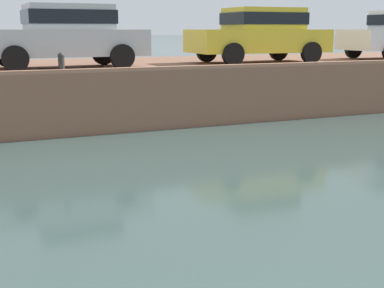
{
  "coord_description": "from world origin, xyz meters",
  "views": [
    {
      "loc": [
        -2.47,
        -1.15,
        2.38
      ],
      "look_at": [
        -0.33,
        3.76,
        1.23
      ],
      "focal_mm": 50.0,
      "sensor_mm": 36.0,
      "label": 1
    }
  ],
  "objects": [
    {
      "name": "ground_plane",
      "position": [
        0.0,
        5.38,
        0.0
      ],
      "size": [
        400.0,
        400.0,
        0.0
      ],
      "primitive_type": "plane",
      "color": "#384C47"
    },
    {
      "name": "car_left_inner_silver",
      "position": [
        0.01,
        12.41,
        2.28
      ],
      "size": [
        4.04,
        1.96,
        1.54
      ],
      "color": "#B7BABC",
      "rests_on": "far_quay_wall"
    },
    {
      "name": "mooring_bollard_mid",
      "position": [
        -0.36,
        11.0,
        1.67
      ],
      "size": [
        0.15,
        0.15,
        0.45
      ],
      "color": "#2D2B28",
      "rests_on": "far_quay_wall"
    },
    {
      "name": "far_wall_coping",
      "position": [
        0.0,
        10.87,
        1.47
      ],
      "size": [
        60.0,
        0.24,
        0.08
      ],
      "primitive_type": "cube",
      "color": "#9F6C52",
      "rests_on": "far_quay_wall"
    },
    {
      "name": "car_centre_yellow",
      "position": [
        5.55,
        12.4,
        2.28
      ],
      "size": [
        3.99,
        2.04,
        1.54
      ],
      "color": "yellow",
      "rests_on": "far_quay_wall"
    },
    {
      "name": "far_quay_wall",
      "position": [
        0.0,
        13.75,
        0.72
      ],
      "size": [
        60.0,
        6.0,
        1.43
      ],
      "primitive_type": "cube",
      "color": "brown",
      "rests_on": "ground"
    }
  ]
}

